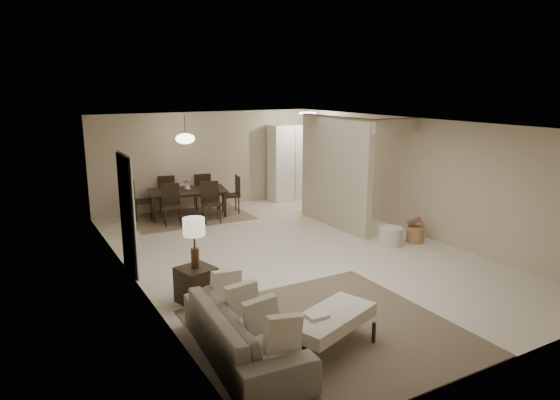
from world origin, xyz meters
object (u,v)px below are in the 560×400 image
wicker_basket (415,235)px  pantry_cabinet (290,162)px  round_pouf (391,236)px  dining_table (188,203)px  ottoman_bench (331,320)px  sofa (244,332)px  side_table (196,285)px

wicker_basket → pantry_cabinet: bearing=92.5°
pantry_cabinet → round_pouf: 4.73m
pantry_cabinet → dining_table: pantry_cabinet is taller
pantry_cabinet → dining_table: 3.30m
ottoman_bench → wicker_basket: size_ratio=3.72×
sofa → wicker_basket: 5.51m
wicker_basket → dining_table: (-3.39, 4.28, 0.17)m
side_table → round_pouf: bearing=8.4°
ottoman_bench → dining_table: 6.92m
ottoman_bench → side_table: size_ratio=2.53×
round_pouf → wicker_basket: round_pouf is taller
round_pouf → ottoman_bench: bearing=-141.4°
sofa → round_pouf: bearing=-57.5°
ottoman_bench → round_pouf: bearing=18.7°
sofa → dining_table: (1.62, 6.60, 0.01)m
round_pouf → dining_table: 5.05m
pantry_cabinet → wicker_basket: 4.82m
ottoman_bench → wicker_basket: ottoman_bench is taller
side_table → wicker_basket: size_ratio=1.47×
sofa → wicker_basket: (5.00, 2.31, -0.17)m
pantry_cabinet → ottoman_bench: (-3.76, -7.35, -0.69)m
sofa → round_pouf: (4.43, 2.41, -0.14)m
round_pouf → wicker_basket: size_ratio=1.29×
sofa → dining_table: size_ratio=1.18×
wicker_basket → dining_table: bearing=128.3°
sofa → side_table: sofa is taller
sofa → side_table: 1.76m
round_pouf → dining_table: size_ratio=0.25×
pantry_cabinet → round_pouf: (-0.37, -4.64, -0.87)m
sofa → wicker_basket: size_ratio=6.04×
pantry_cabinet → side_table: (-4.75, -5.29, -0.78)m
side_table → pantry_cabinet: bearing=48.1°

